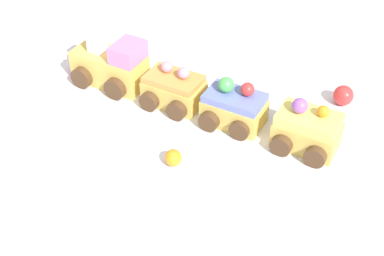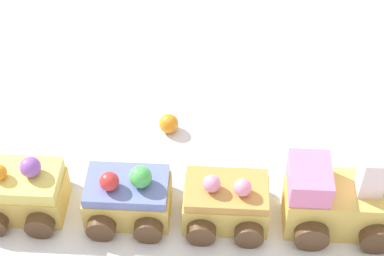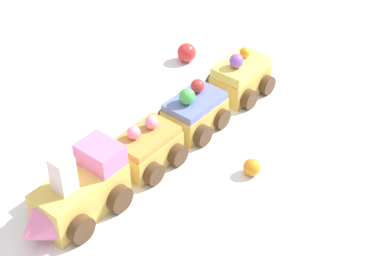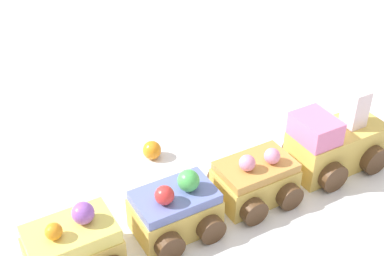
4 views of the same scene
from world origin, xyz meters
TOP-DOWN VIEW (x-y plane):
  - ground_plane at (0.00, 0.00)m, footprint 10.00×10.00m
  - display_board at (0.00, 0.00)m, footprint 0.66×0.42m
  - cake_train_locomotive at (0.11, -0.08)m, footprint 0.14×0.09m
  - cake_car_caramel at (0.01, -0.05)m, footprint 0.09×0.09m
  - cake_car_blueberry at (-0.08, -0.03)m, footprint 0.09×0.09m
  - cake_car_lemon at (-0.17, -0.01)m, footprint 0.09×0.09m
  - gumball_orange at (-0.02, 0.07)m, footprint 0.02×0.02m
  - gumball_red at (-0.21, -0.10)m, footprint 0.03×0.03m

SIDE VIEW (x-z plane):
  - ground_plane at x=0.00m, z-range 0.00..0.00m
  - display_board at x=0.00m, z-range 0.00..0.01m
  - gumball_orange at x=-0.02m, z-range 0.01..0.03m
  - gumball_red at x=-0.21m, z-range 0.01..0.04m
  - cake_car_caramel at x=0.01m, z-range 0.00..0.06m
  - cake_car_blueberry at x=-0.08m, z-range 0.00..0.07m
  - cake_car_lemon at x=-0.17m, z-range 0.00..0.07m
  - cake_train_locomotive at x=0.11m, z-range 0.00..0.08m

